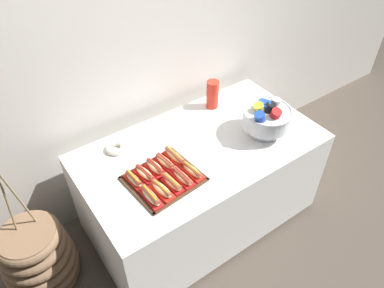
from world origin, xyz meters
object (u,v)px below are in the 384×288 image
(hot_dog_3, at_px, (182,177))
(donut, at_px, (116,148))
(buffet_table, at_px, (200,183))
(hot_dog_6, at_px, (145,174))
(punch_bowl, at_px, (266,117))
(serving_tray, at_px, (164,179))
(floor_vase, at_px, (38,257))
(hot_dog_7, at_px, (155,168))
(hot_dog_4, at_px, (192,171))
(cup_stack, at_px, (213,94))
(hot_dog_2, at_px, (172,183))
(hot_dog_5, at_px, (134,180))
(hot_dog_0, at_px, (151,197))
(hot_dog_9, at_px, (175,156))
(hot_dog_1, at_px, (162,190))
(hot_dog_8, at_px, (165,162))

(hot_dog_3, distance_m, donut, 0.51)
(buffet_table, xyz_separation_m, hot_dog_6, (-0.44, -0.04, 0.39))
(buffet_table, distance_m, punch_bowl, 0.67)
(serving_tray, xyz_separation_m, hot_dog_3, (0.08, -0.08, 0.03))
(floor_vase, bearing_deg, hot_dog_7, -16.53)
(hot_dog_4, height_order, cup_stack, cup_stack)
(hot_dog_6, xyz_separation_m, donut, (-0.03, 0.32, -0.01))
(hot_dog_2, bearing_deg, hot_dog_5, 137.48)
(hot_dog_6, xyz_separation_m, punch_bowl, (0.85, -0.11, 0.11))
(hot_dog_0, xyz_separation_m, hot_dog_5, (-0.01, 0.16, 0.00))
(buffet_table, distance_m, hot_dog_2, 0.56)
(hot_dog_3, height_order, donut, hot_dog_3)
(cup_stack, distance_m, donut, 0.80)
(floor_vase, xyz_separation_m, hot_dog_5, (0.63, -0.24, 0.55))
(serving_tray, height_order, hot_dog_7, hot_dog_7)
(hot_dog_6, xyz_separation_m, cup_stack, (0.76, 0.34, 0.07))
(hot_dog_2, xyz_separation_m, cup_stack, (0.67, 0.50, 0.07))
(cup_stack, bearing_deg, hot_dog_2, -143.39)
(hot_dog_9, bearing_deg, hot_dog_7, -174.79)
(cup_stack, bearing_deg, buffet_table, -136.64)
(hot_dog_7, bearing_deg, hot_dog_6, -174.79)
(hot_dog_3, bearing_deg, hot_dog_2, -174.79)
(hot_dog_1, height_order, hot_dog_5, hot_dog_5)
(hot_dog_4, bearing_deg, hot_dog_5, 156.40)
(floor_vase, relative_size, hot_dog_7, 6.71)
(hot_dog_3, bearing_deg, buffet_table, 34.33)
(hot_dog_1, relative_size, hot_dog_3, 1.02)
(hot_dog_4, height_order, donut, hot_dog_4)
(hot_dog_2, height_order, punch_bowl, punch_bowl)
(hot_dog_2, height_order, hot_dog_8, hot_dog_2)
(hot_dog_6, relative_size, hot_dog_7, 1.03)
(donut, bearing_deg, hot_dog_9, -49.37)
(cup_stack, bearing_deg, hot_dog_9, -149.15)
(hot_dog_2, bearing_deg, hot_dog_0, -174.79)
(hot_dog_6, height_order, hot_dog_8, hot_dog_8)
(hot_dog_1, relative_size, hot_dog_7, 1.11)
(serving_tray, height_order, hot_dog_2, hot_dog_2)
(serving_tray, height_order, hot_dog_6, hot_dog_6)
(buffet_table, relative_size, hot_dog_2, 9.88)
(serving_tray, bearing_deg, buffet_table, 17.38)
(buffet_table, bearing_deg, hot_dog_6, -175.31)
(punch_bowl, bearing_deg, hot_dog_6, 172.96)
(hot_dog_8, distance_m, punch_bowl, 0.72)
(hot_dog_0, bearing_deg, hot_dog_3, 5.21)
(serving_tray, bearing_deg, hot_dog_4, -23.60)
(hot_dog_1, relative_size, hot_dog_2, 1.10)
(serving_tray, relative_size, hot_dog_3, 2.51)
(hot_dog_7, height_order, hot_dog_9, same)
(serving_tray, distance_m, hot_dog_7, 0.09)
(buffet_table, xyz_separation_m, hot_dog_7, (-0.36, -0.03, 0.39))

